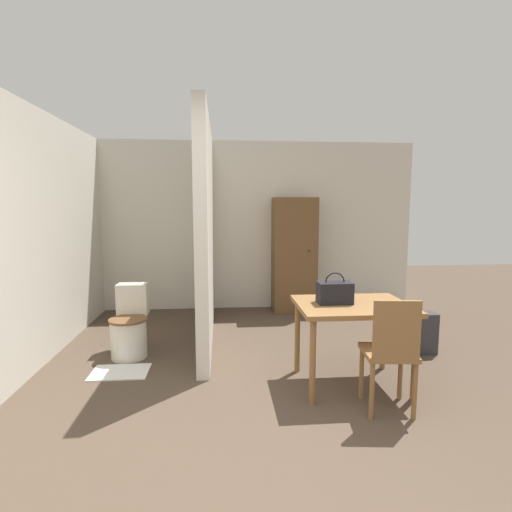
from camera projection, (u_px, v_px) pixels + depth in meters
The scene contains 11 objects.
ground_plane at pixel (288, 504), 2.10m from camera, with size 16.00×16.00×0.00m, color #4C3D30.
wall_back at pixel (243, 226), 6.04m from camera, with size 5.16×0.12×2.50m.
wall_left at pixel (30, 238), 3.78m from camera, with size 0.12×5.09×2.50m.
partition_wall at pixel (206, 232), 4.68m from camera, with size 0.12×2.55×2.50m.
dining_table at pixel (353, 314), 3.42m from camera, with size 0.95×0.75×0.73m.
wooden_chair at pixel (391, 350), 2.97m from camera, with size 0.41×0.41×0.89m.
toilet at pixel (130, 327), 4.16m from camera, with size 0.38×0.53×0.72m.
handbag at pixel (335, 292), 3.42m from camera, with size 0.29×0.18×0.27m.
wooden_cabinet at pixel (294, 255), 5.86m from camera, with size 0.62×0.47×1.67m.
bath_mat at pixel (120, 372), 3.75m from camera, with size 0.53×0.36×0.01m.
space_heater at pixel (422, 333), 4.23m from camera, with size 0.28×0.17×0.43m.
Camera 1 is at (-0.33, -1.89, 1.56)m, focal length 28.00 mm.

